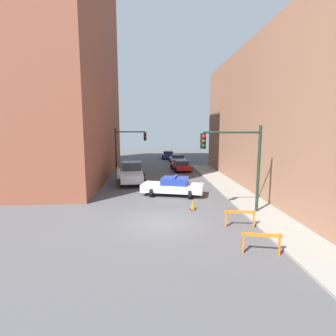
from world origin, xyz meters
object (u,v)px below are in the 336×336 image
police_car (173,186)px  white_truck (132,173)px  pedestrian_crossing (119,178)px  barrier_front (261,240)px  pedestrian_corner (118,175)px  parked_car_near (181,165)px  traffic_light_far (126,145)px  barrier_mid (240,216)px  parked_car_far (168,155)px  parked_car_mid (177,159)px  traffic_light_near (240,156)px  traffic_cone (193,205)px

police_car → white_truck: white_truck is taller
pedestrian_crossing → barrier_front: bearing=-49.1°
police_car → pedestrian_corner: (-4.75, 4.40, 0.14)m
parked_car_near → pedestrian_crossing: 11.12m
traffic_light_far → barrier_mid: traffic_light_far is taller
traffic_light_far → parked_car_far: bearing=70.5°
police_car → parked_car_far: bearing=11.9°
parked_car_near → barrier_front: size_ratio=2.81×
traffic_light_far → police_car: size_ratio=1.04×
parked_car_near → parked_car_mid: (0.25, 7.05, 0.00)m
traffic_light_near → parked_car_mid: 23.83m
traffic_light_near → parked_car_near: 16.88m
parked_car_mid → pedestrian_corner: (-6.97, -14.57, 0.19)m
pedestrian_crossing → pedestrian_corner: 1.53m
traffic_light_far → police_car: bearing=-64.1°
white_truck → pedestrian_corner: (-1.21, -0.81, -0.04)m
traffic_light_far → pedestrian_crossing: size_ratio=3.13×
police_car → white_truck: 6.30m
parked_car_mid → traffic_cone: (-1.25, -22.70, -0.36)m
police_car → white_truck: bearing=48.9°
traffic_light_far → parked_car_far: (5.70, 16.09, -2.72)m
parked_car_far → pedestrian_corner: pedestrian_corner is taller
parked_car_near → traffic_light_near: bearing=-88.8°
pedestrian_corner → barrier_mid: size_ratio=1.04×
traffic_light_near → white_truck: 12.45m
pedestrian_crossing → traffic_cone: 8.62m
barrier_front → traffic_cone: 6.43m
traffic_light_far → white_truck: 4.73m
parked_car_far → barrier_mid: 32.16m
barrier_front → barrier_mid: 3.00m
barrier_front → barrier_mid: size_ratio=0.99×
parked_car_near → pedestrian_corner: bearing=-136.2°
white_truck → barrier_mid: size_ratio=3.48×
pedestrian_corner → barrier_mid: bearing=-130.8°
parked_car_near → parked_car_mid: size_ratio=1.00×
parked_car_far → pedestrian_corner: size_ratio=2.66×
pedestrian_crossing → barrier_mid: bearing=-41.6°
parked_car_near → pedestrian_crossing: (-6.49, -9.03, 0.19)m
parked_car_mid → traffic_cone: 22.74m
police_car → barrier_front: (2.82, -9.89, -0.11)m
parked_car_mid → pedestrian_crossing: pedestrian_crossing is taller
traffic_light_near → pedestrian_corner: traffic_light_near is taller
barrier_mid → barrier_front: bearing=-92.4°
traffic_light_far → barrier_mid: 17.86m
traffic_light_far → parked_car_near: bearing=23.5°
parked_car_far → traffic_light_far: bearing=-105.2°
police_car → parked_car_mid: bearing=8.1°
white_truck → barrier_mid: bearing=-66.4°
pedestrian_crossing → parked_car_near: bearing=65.3°
police_car → barrier_mid: (2.95, -6.89, -0.11)m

